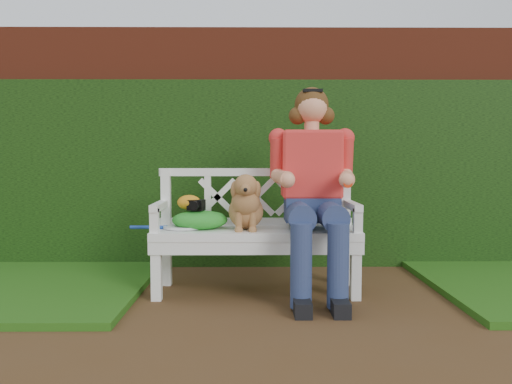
{
  "coord_description": "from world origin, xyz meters",
  "views": [
    {
      "loc": [
        -0.28,
        -2.92,
        1.01
      ],
      "look_at": [
        -0.25,
        0.74,
        0.75
      ],
      "focal_mm": 35.0,
      "sensor_mm": 36.0,
      "label": 1
    }
  ],
  "objects": [
    {
      "name": "ground",
      "position": [
        0.0,
        0.0,
        0.0
      ],
      "size": [
        60.0,
        60.0,
        0.0
      ],
      "primitive_type": "plane",
      "color": "#4D3119"
    },
    {
      "name": "brick_wall",
      "position": [
        0.0,
        1.9,
        1.1
      ],
      "size": [
        10.0,
        0.3,
        2.2
      ],
      "primitive_type": "cube",
      "color": "maroon",
      "rests_on": "ground"
    },
    {
      "name": "ivy_hedge",
      "position": [
        0.0,
        1.68,
        0.85
      ],
      "size": [
        10.0,
        0.18,
        1.7
      ],
      "primitive_type": "cube",
      "color": "#275813",
      "rests_on": "ground"
    },
    {
      "name": "garden_bench",
      "position": [
        -0.25,
        0.74,
        0.24
      ],
      "size": [
        1.64,
        0.79,
        0.48
      ],
      "primitive_type": null,
      "rotation": [
        0.0,
        0.0,
        -0.12
      ],
      "color": "white",
      "rests_on": "ground"
    },
    {
      "name": "seated_woman",
      "position": [
        0.16,
        0.72,
        0.78
      ],
      "size": [
        0.94,
        1.06,
        1.56
      ],
      "primitive_type": null,
      "rotation": [
        0.0,
        0.0,
        -0.39
      ],
      "color": "red",
      "rests_on": "ground"
    },
    {
      "name": "dog",
      "position": [
        -0.33,
        0.68,
        0.69
      ],
      "size": [
        0.32,
        0.4,
        0.41
      ],
      "primitive_type": null,
      "rotation": [
        0.0,
        0.0,
        -0.12
      ],
      "color": "#99662D",
      "rests_on": "garden_bench"
    },
    {
      "name": "tennis_racket",
      "position": [
        -0.81,
        0.71,
        0.49
      ],
      "size": [
        0.6,
        0.33,
        0.03
      ],
      "primitive_type": null,
      "rotation": [
        0.0,
        0.0,
        -0.18
      ],
      "color": "white",
      "rests_on": "garden_bench"
    },
    {
      "name": "green_bag",
      "position": [
        -0.67,
        0.72,
        0.55
      ],
      "size": [
        0.49,
        0.43,
        0.14
      ],
      "primitive_type": null,
      "rotation": [
        0.0,
        0.0,
        -0.33
      ],
      "color": "#266729",
      "rests_on": "garden_bench"
    },
    {
      "name": "camera_item",
      "position": [
        -0.69,
        0.71,
        0.66
      ],
      "size": [
        0.13,
        0.11,
        0.08
      ],
      "primitive_type": "cube",
      "rotation": [
        0.0,
        0.0,
        -0.26
      ],
      "color": "black",
      "rests_on": "green_bag"
    },
    {
      "name": "baseball_glove",
      "position": [
        -0.75,
        0.74,
        0.67
      ],
      "size": [
        0.2,
        0.16,
        0.11
      ],
      "primitive_type": "ellipsoid",
      "rotation": [
        0.0,
        0.0,
        -0.19
      ],
      "color": "orange",
      "rests_on": "green_bag"
    }
  ]
}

